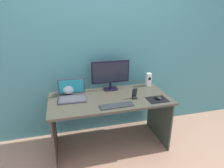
% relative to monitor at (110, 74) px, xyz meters
% --- Properties ---
extents(ground_plane, '(8.00, 8.00, 0.00)m').
position_rel_monitor_xyz_m(ground_plane, '(-0.08, -0.27, -0.94)').
color(ground_plane, tan).
extents(wall_back, '(6.00, 0.04, 2.50)m').
position_rel_monitor_xyz_m(wall_back, '(-0.08, 0.19, 0.31)').
color(wall_back, teal).
rests_on(wall_back, ground_plane).
extents(desk, '(1.51, 0.72, 0.71)m').
position_rel_monitor_xyz_m(desk, '(-0.08, -0.27, -0.37)').
color(desk, '#474336').
rests_on(desk, ground_plane).
extents(monitor, '(0.52, 0.14, 0.40)m').
position_rel_monitor_xyz_m(monitor, '(0.00, 0.00, 0.00)').
color(monitor, black).
rests_on(monitor, desk).
extents(speaker_right, '(0.07, 0.07, 0.19)m').
position_rel_monitor_xyz_m(speaker_right, '(0.57, 0.00, -0.13)').
color(speaker_right, white).
rests_on(speaker_right, desk).
extents(laptop, '(0.35, 0.29, 0.24)m').
position_rel_monitor_xyz_m(laptop, '(-0.54, -0.16, -0.18)').
color(laptop, '#3F3B4D').
rests_on(laptop, desk).
extents(fishbowl, '(0.17, 0.17, 0.17)m').
position_rel_monitor_xyz_m(fishbowl, '(-0.57, -0.01, -0.15)').
color(fishbowl, silver).
rests_on(fishbowl, desk).
extents(keyboard_external, '(0.40, 0.14, 0.01)m').
position_rel_monitor_xyz_m(keyboard_external, '(-0.05, -0.51, -0.22)').
color(keyboard_external, '#262B2F').
rests_on(keyboard_external, desk).
extents(mousepad, '(0.25, 0.20, 0.00)m').
position_rel_monitor_xyz_m(mousepad, '(0.48, -0.47, -0.23)').
color(mousepad, black).
rests_on(mousepad, desk).
extents(mouse, '(0.07, 0.11, 0.04)m').
position_rel_monitor_xyz_m(mouse, '(0.50, -0.46, -0.21)').
color(mouse, black).
rests_on(mouse, mousepad).
extents(phone_in_dock, '(0.06, 0.06, 0.14)m').
position_rel_monitor_xyz_m(phone_in_dock, '(0.22, -0.36, -0.18)').
color(phone_in_dock, black).
rests_on(phone_in_dock, desk).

